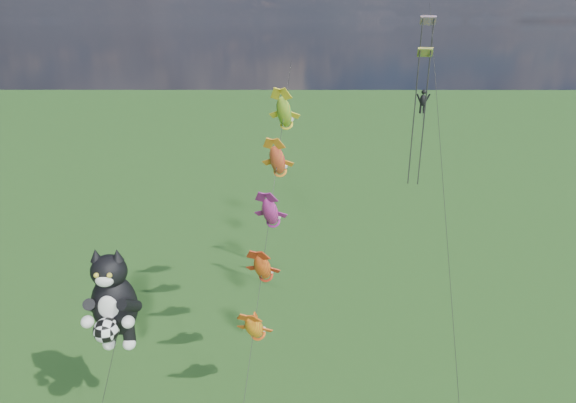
{
  "coord_description": "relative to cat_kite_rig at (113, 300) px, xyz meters",
  "views": [
    {
      "loc": [
        9.17,
        -17.09,
        21.96
      ],
      "look_at": [
        9.1,
        13.22,
        10.59
      ],
      "focal_mm": 30.0,
      "sensor_mm": 36.0,
      "label": 1
    }
  ],
  "objects": [
    {
      "name": "fish_windsock_rig",
      "position": [
        8.37,
        5.19,
        3.06
      ],
      "size": [
        3.4,
        15.69,
        19.4
      ],
      "rotation": [
        0.0,
        0.0,
        0.13
      ],
      "color": "brown",
      "rests_on": "ground"
    },
    {
      "name": "parafoil_rig",
      "position": [
        18.31,
        9.17,
        9.49
      ],
      "size": [
        1.86,
        17.56,
        23.09
      ],
      "rotation": [
        0.0,
        0.0,
        0.06
      ],
      "color": "brown",
      "rests_on": "ground"
    },
    {
      "name": "cat_kite_rig",
      "position": [
        0.0,
        0.0,
        0.0
      ],
      "size": [
        3.09,
        4.33,
        10.87
      ],
      "rotation": [
        0.0,
        0.0,
        -0.41
      ],
      "color": "brown",
      "rests_on": "ground"
    }
  ]
}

